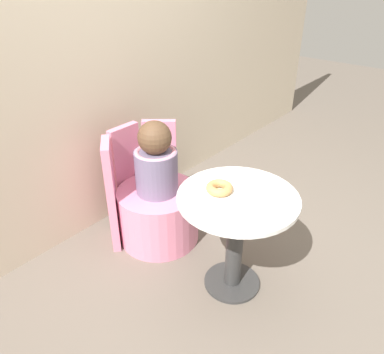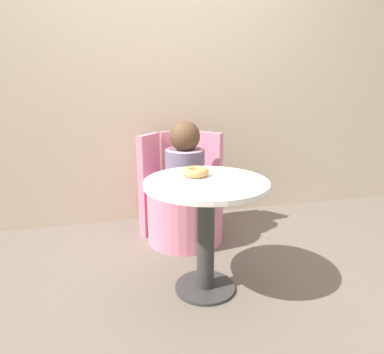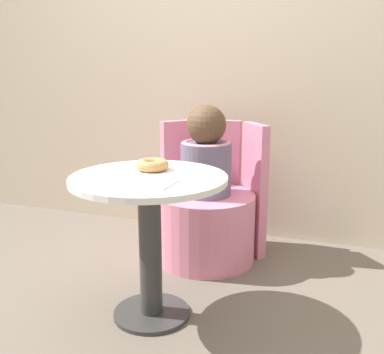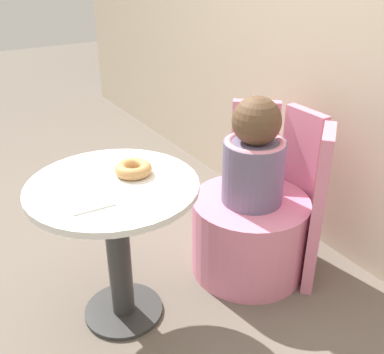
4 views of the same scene
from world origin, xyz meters
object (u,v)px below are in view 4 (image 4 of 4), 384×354
object	(u,v)px
donut	(133,169)
tub_chair	(249,234)
child_figure	(254,156)
round_table	(116,223)

from	to	relation	value
donut	tub_chair	bearing A→B (deg)	83.02
donut	child_figure	bearing A→B (deg)	83.02
tub_chair	child_figure	size ratio (longest dim) A/B	1.12
tub_chair	child_figure	distance (m)	0.41
round_table	child_figure	world-z (taller)	child_figure
donut	round_table	bearing A→B (deg)	-73.62
child_figure	donut	bearing A→B (deg)	-96.98
round_table	tub_chair	bearing A→B (deg)	86.72
tub_chair	child_figure	world-z (taller)	child_figure
tub_chair	donut	bearing A→B (deg)	-96.98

